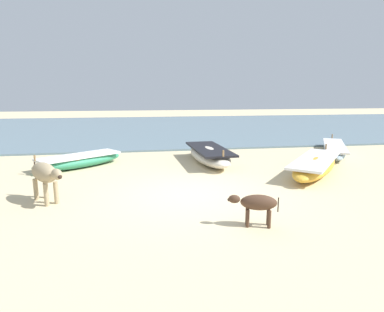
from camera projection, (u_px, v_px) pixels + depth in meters
ground at (191, 194)px, 8.37m from camera, size 80.00×80.00×0.00m
sea_water at (155, 127)px, 24.06m from camera, size 60.00×20.00×0.08m
fishing_boat_2 at (334, 149)px, 13.74m from camera, size 2.95×4.32×0.60m
fishing_boat_3 at (315, 165)px, 10.42m from camera, size 3.51×3.84×0.70m
fishing_boat_4 at (79, 161)px, 11.27m from camera, size 3.11×2.64×0.65m
fishing_boat_6 at (209, 155)px, 12.02m from camera, size 1.33×3.76×0.77m
cow_adult_dun at (45, 174)px, 7.60m from camera, size 1.09×1.32×0.96m
calf_near_dark at (257, 204)px, 6.27m from camera, size 0.97×0.47×0.64m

